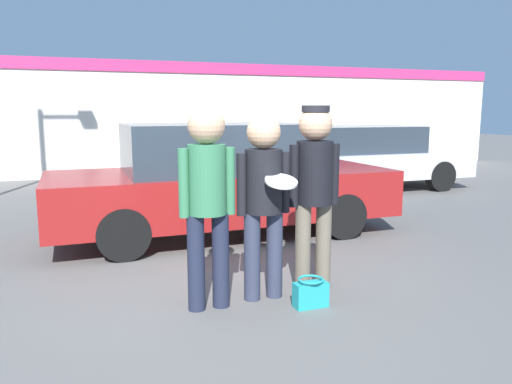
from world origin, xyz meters
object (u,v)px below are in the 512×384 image
person_right (314,180)px  parked_car_near (221,180)px  person_middle_with_frisbee (264,191)px  person_left (207,190)px  handbag (311,293)px  parked_car_far (361,157)px  shrub (218,158)px

person_right → parked_car_near: person_right is taller
person_middle_with_frisbee → parked_car_near: size_ratio=0.36×
person_left → handbag: (0.85, -0.29, -0.93)m
person_right → handbag: person_right is taller
person_right → parked_car_near: (-0.21, 2.42, -0.31)m
parked_car_far → handbag: size_ratio=15.42×
person_middle_with_frisbee → handbag: size_ratio=5.62×
person_left → person_right: person_right is taller
person_middle_with_frisbee → person_right: (0.53, 0.06, 0.07)m
parked_car_near → parked_car_far: 4.98m
person_left → shrub: bearing=73.4°
person_middle_with_frisbee → shrub: bearing=76.5°
parked_car_far → shrub: 4.21m
handbag → parked_car_near: bearing=89.7°
parked_car_near → handbag: size_ratio=15.57×
shrub → parked_car_far: bearing=-57.8°
person_right → parked_car_far: (3.85, 5.31, -0.37)m
person_right → parked_car_near: bearing=94.8°
parked_car_far → person_right: bearing=-126.0°
person_right → shrub: 9.03m
parked_car_near → shrub: (1.82, 6.44, -0.31)m
person_left → handbag: bearing=-18.9°
person_right → parked_car_near: size_ratio=0.38×
parked_car_near → shrub: 6.70m
person_middle_with_frisbee → person_right: person_right is taller
shrub → handbag: shrub is taller
person_middle_with_frisbee → person_right: 0.54m
person_right → handbag: bearing=-118.9°
shrub → handbag: size_ratio=3.00×
handbag → shrub: bearing=78.8°
parked_car_near → handbag: 2.90m
person_right → handbag: size_ratio=5.89×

